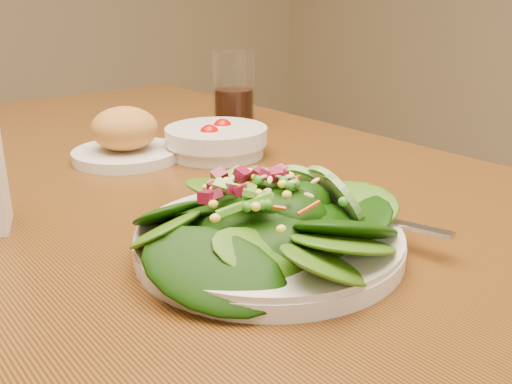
# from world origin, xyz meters

# --- Properties ---
(dining_table) EXTENTS (0.90, 1.40, 0.75)m
(dining_table) POSITION_xyz_m (0.00, 0.00, 0.65)
(dining_table) COLOR brown
(dining_table) RESTS_ON ground_plane
(salad_plate) EXTENTS (0.26, 0.26, 0.08)m
(salad_plate) POSITION_xyz_m (0.01, -0.26, 0.78)
(salad_plate) COLOR silver
(salad_plate) RESTS_ON dining_table
(bread_plate) EXTENTS (0.16, 0.16, 0.08)m
(bread_plate) POSITION_xyz_m (0.04, 0.11, 0.78)
(bread_plate) COLOR silver
(bread_plate) RESTS_ON dining_table
(tomato_bowl) EXTENTS (0.16, 0.16, 0.05)m
(tomato_bowl) POSITION_xyz_m (0.16, 0.05, 0.77)
(tomato_bowl) COLOR silver
(tomato_bowl) RESTS_ON dining_table
(drinking_glass) EXTENTS (0.08, 0.08, 0.14)m
(drinking_glass) POSITION_xyz_m (0.30, 0.20, 0.81)
(drinking_glass) COLOR silver
(drinking_glass) RESTS_ON dining_table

